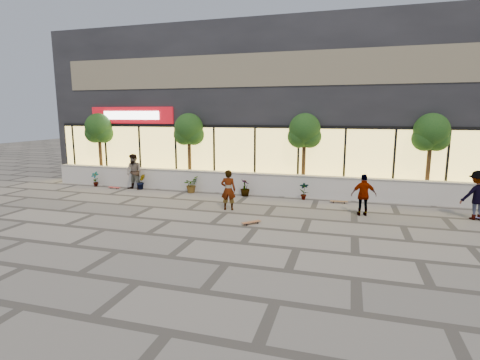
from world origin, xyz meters
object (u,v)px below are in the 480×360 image
(skater_right_near, at_px, (364,195))
(skater_right_far, at_px, (477,195))
(skater_left, at_px, (134,172))
(skater_center, at_px, (228,190))
(tree_west, at_px, (99,130))
(tree_mideast, at_px, (304,133))
(tree_midwest, at_px, (189,131))
(skateboard_center, at_px, (251,222))
(skateboard_left, at_px, (114,187))
(skateboard_right_near, at_px, (339,201))
(tree_east, at_px, (431,135))

(skater_right_near, distance_m, skater_right_far, 4.05)
(skater_left, bearing_deg, skater_center, -15.64)
(skater_right_far, bearing_deg, tree_west, -24.35)
(tree_mideast, relative_size, skater_center, 2.37)
(tree_midwest, xyz_separation_m, skateboard_center, (4.87, -5.68, -2.91))
(tree_west, bearing_deg, tree_mideast, 0.00)
(skater_left, height_order, skateboard_left, skater_left)
(tree_midwest, distance_m, skater_right_far, 13.17)
(tree_mideast, distance_m, skater_right_far, 7.54)
(tree_midwest, distance_m, skateboard_right_near, 8.43)
(skateboard_right_near, bearing_deg, skateboard_center, -128.41)
(tree_east, xyz_separation_m, skateboard_center, (-6.63, -5.68, -2.91))
(tree_west, height_order, tree_mideast, same)
(skater_center, bearing_deg, skateboard_center, 120.09)
(skateboard_left, bearing_deg, tree_west, 147.76)
(tree_mideast, bearing_deg, tree_midwest, 180.00)
(tree_west, xyz_separation_m, skater_center, (8.95, -3.96, -2.16))
(tree_mideast, xyz_separation_m, skateboard_left, (-9.66, -1.50, -2.92))
(skater_center, height_order, skateboard_left, skater_center)
(tree_mideast, distance_m, skateboard_left, 10.21)
(tree_midwest, xyz_separation_m, skater_right_near, (8.71, -3.34, -2.18))
(tree_west, xyz_separation_m, tree_midwest, (5.50, 0.00, 0.00))
(skater_center, xyz_separation_m, skateboard_center, (1.42, -1.72, -0.75))
(skater_right_near, relative_size, skateboard_left, 2.27)
(tree_mideast, height_order, skater_right_near, tree_mideast)
(skater_center, bearing_deg, skater_right_far, 178.14)
(skater_left, xyz_separation_m, skateboard_center, (7.36, -4.28, -0.85))
(tree_mideast, relative_size, tree_east, 1.00)
(tree_east, relative_size, skater_right_near, 2.42)
(skater_right_far, xyz_separation_m, skateboard_left, (-16.38, 1.22, -0.85))
(skateboard_right_near, bearing_deg, skater_right_far, -17.51)
(skateboard_left, bearing_deg, tree_midwest, 29.28)
(tree_mideast, distance_m, skateboard_right_near, 3.72)
(skater_right_near, distance_m, skateboard_left, 12.54)
(skater_right_near, height_order, skateboard_left, skater_right_near)
(skater_left, distance_m, skater_right_far, 15.27)
(tree_mideast, height_order, skateboard_center, tree_mideast)
(tree_west, relative_size, skateboard_right_near, 5.15)
(skater_left, relative_size, skateboard_left, 2.60)
(skater_right_far, bearing_deg, skater_left, -20.82)
(skater_right_far, relative_size, skateboard_right_near, 2.41)
(skater_center, distance_m, skater_right_far, 9.35)
(skateboard_center, bearing_deg, skateboard_left, 106.90)
(skater_center, distance_m, skater_right_near, 5.30)
(skater_left, xyz_separation_m, skateboard_right_near, (10.26, -0.10, -0.85))
(tree_mideast, relative_size, skater_right_far, 2.13)
(skater_center, height_order, skater_left, skater_left)
(skater_center, bearing_deg, skater_left, -32.82)
(tree_midwest, height_order, skateboard_right_near, tree_midwest)
(skater_left, distance_m, skateboard_left, 1.46)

